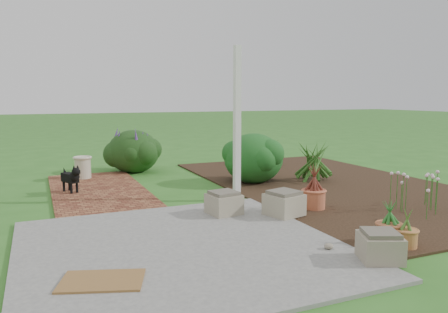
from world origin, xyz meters
name	(u,v)px	position (x,y,z in m)	size (l,w,h in m)	color
ground	(222,204)	(0.00, 0.00, 0.00)	(80.00, 80.00, 0.00)	#2F6A21
concrete_patio	(181,247)	(-1.25, -1.75, 0.02)	(3.50, 3.50, 0.04)	slate
brick_path	(98,190)	(-1.70, 1.75, 0.02)	(1.60, 3.50, 0.04)	brown
garden_bed	(331,185)	(2.50, 0.50, 0.01)	(4.00, 7.00, 0.03)	black
veranda_post	(237,125)	(0.30, 0.10, 1.25)	(0.10, 0.10, 2.50)	white
stone_trough_near	(380,248)	(0.48, -2.97, 0.17)	(0.40, 0.40, 0.26)	gray
stone_trough_mid	(284,205)	(0.48, -1.09, 0.19)	(0.45, 0.45, 0.30)	gray
stone_trough_far	(224,204)	(-0.27, -0.69, 0.18)	(0.42, 0.42, 0.28)	gray
coir_doormat	(102,281)	(-2.20, -2.38, 0.05)	(0.73, 0.47, 0.02)	brown
black_dog	(71,177)	(-2.16, 1.64, 0.31)	(0.31, 0.50, 0.45)	black
cream_ceramic_urn	(83,168)	(-1.84, 2.97, 0.26)	(0.32, 0.32, 0.43)	beige
evergreen_shrub	(253,157)	(1.22, 1.29, 0.52)	(1.16, 1.16, 0.99)	#0D3A13
agapanthus_clump_back	(313,158)	(2.38, 0.94, 0.48)	(1.01, 1.01, 0.91)	#1C4014
agapanthus_clump_front	(266,149)	(2.52, 3.17, 0.42)	(0.88, 0.88, 0.78)	#0A360C
pink_flower_patch	(425,191)	(2.54, -1.66, 0.33)	(0.93, 0.93, 0.59)	#113D0F
terracotta_pot_bronze	(314,199)	(1.10, -0.91, 0.17)	(0.35, 0.35, 0.28)	#B45D3C
terracotta_pot_small_left	(406,238)	(1.06, -2.75, 0.13)	(0.24, 0.24, 0.20)	#B16F3C
terracotta_pot_small_right	(389,233)	(0.97, -2.58, 0.15)	(0.28, 0.28, 0.24)	#A55C37
purple_flowering_bush	(133,150)	(-0.68, 3.53, 0.49)	(1.15, 1.15, 0.98)	black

